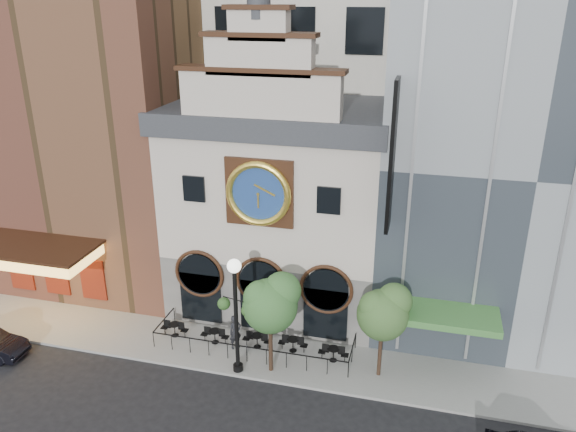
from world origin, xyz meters
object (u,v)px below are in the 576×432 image
(bistro_2, at_px, (257,340))
(pedestrian, at_px, (235,332))
(bistro_1, at_px, (215,335))
(tree_left, at_px, (271,302))
(lamppost, at_px, (236,304))
(bistro_4, at_px, (333,353))
(tree_right, at_px, (384,311))
(bistro_0, at_px, (175,329))
(bistro_3, at_px, (293,344))

(bistro_2, bearing_deg, pedestrian, -164.65)
(bistro_1, relative_size, tree_left, 0.29)
(lamppost, bearing_deg, bistro_4, 36.46)
(lamppost, distance_m, tree_right, 7.16)
(bistro_2, bearing_deg, lamppost, -99.26)
(bistro_0, height_order, bistro_1, same)
(bistro_3, relative_size, pedestrian, 0.81)
(bistro_0, relative_size, tree_left, 0.29)
(tree_left, distance_m, tree_right, 5.44)
(bistro_2, relative_size, bistro_4, 1.00)
(tree_left, relative_size, tree_right, 1.08)
(bistro_3, height_order, lamppost, lamppost)
(tree_right, bearing_deg, pedestrian, 177.17)
(bistro_1, height_order, bistro_2, same)
(bistro_1, xyz_separation_m, bistro_4, (6.57, 0.00, 0.00))
(bistro_2, relative_size, tree_left, 0.29)
(bistro_0, height_order, bistro_4, same)
(bistro_3, relative_size, tree_right, 0.31)
(tree_left, bearing_deg, lamppost, -164.09)
(bistro_4, xyz_separation_m, lamppost, (-4.55, -1.98, 3.41))
(bistro_2, relative_size, tree_right, 0.31)
(tree_right, bearing_deg, tree_left, -169.60)
(tree_left, bearing_deg, bistro_3, 70.31)
(bistro_2, distance_m, tree_right, 7.43)
(bistro_3, height_order, tree_left, tree_left)
(bistro_3, height_order, tree_right, tree_right)
(bistro_3, distance_m, tree_left, 4.00)
(tree_left, bearing_deg, bistro_2, 128.08)
(bistro_2, height_order, tree_left, tree_left)
(bistro_1, relative_size, bistro_2, 1.00)
(bistro_1, distance_m, bistro_4, 6.57)
(bistro_3, xyz_separation_m, lamppost, (-2.31, -2.29, 3.41))
(bistro_4, relative_size, lamppost, 0.25)
(bistro_1, bearing_deg, bistro_4, 0.01)
(bistro_4, xyz_separation_m, pedestrian, (-5.32, -0.14, 0.51))
(bistro_3, xyz_separation_m, tree_left, (-0.65, -1.82, 3.51))
(bistro_4, distance_m, pedestrian, 5.35)
(bistro_1, bearing_deg, lamppost, -44.44)
(tree_left, bearing_deg, pedestrian, 150.68)
(pedestrian, bearing_deg, bistro_0, 128.07)
(bistro_2, bearing_deg, tree_left, -51.92)
(bistro_0, relative_size, bistro_2, 1.00)
(bistro_0, distance_m, bistro_1, 2.42)
(lamppost, bearing_deg, tree_left, 28.82)
(bistro_0, relative_size, pedestrian, 0.81)
(bistro_0, xyz_separation_m, bistro_2, (4.79, 0.10, 0.00))
(bistro_4, distance_m, tree_left, 4.79)
(bistro_1, distance_m, tree_right, 9.60)
(tree_left, bearing_deg, tree_right, 10.40)
(bistro_2, distance_m, tree_left, 4.10)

